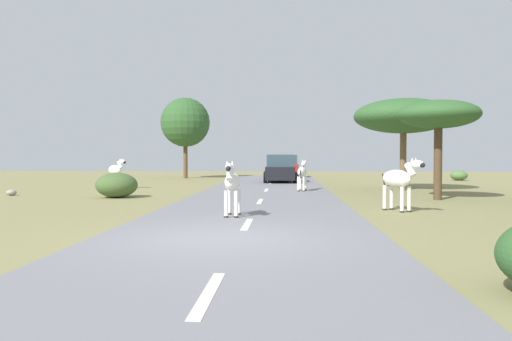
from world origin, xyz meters
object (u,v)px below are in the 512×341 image
(bush_0, at_px, (459,175))
(rock_2, at_px, (11,193))
(zebra_2, at_px, (302,172))
(rock_0, at_px, (402,181))
(tree_2, at_px, (438,116))
(bush_2, at_px, (117,185))
(tree_1, at_px, (185,122))
(car_0, at_px, (287,167))
(car_1, at_px, (280,169))
(zebra_0, at_px, (232,183))
(zebra_3, at_px, (399,179))
(tree_3, at_px, (403,116))
(zebra_1, at_px, (116,170))

(bush_0, bearing_deg, rock_2, -148.58)
(zebra_2, bearing_deg, rock_0, 50.51)
(tree_2, relative_size, bush_2, 2.26)
(tree_1, height_order, bush_2, tree_1)
(tree_1, bearing_deg, car_0, 4.81)
(car_1, xyz_separation_m, rock_0, (6.94, -3.07, -0.57))
(zebra_2, height_order, bush_2, zebra_2)
(tree_1, distance_m, tree_2, 22.51)
(zebra_2, bearing_deg, bush_2, -144.01)
(zebra_0, height_order, rock_2, zebra_0)
(zebra_3, relative_size, car_0, 0.37)
(zebra_3, bearing_deg, tree_1, -94.78)
(zebra_2, bearing_deg, zebra_3, -61.57)
(zebra_3, bearing_deg, car_1, -108.15)
(zebra_0, height_order, rock_0, zebra_0)
(rock_2, bearing_deg, tree_2, -3.37)
(car_1, distance_m, tree_2, 13.69)
(car_0, distance_m, tree_1, 8.49)
(zebra_2, height_order, tree_3, tree_3)
(zebra_3, bearing_deg, tree_3, -135.40)
(zebra_1, bearing_deg, rock_0, 142.59)
(bush_0, bearing_deg, rock_0, -129.22)
(zebra_0, xyz_separation_m, rock_0, (8.03, 14.99, -0.68))
(zebra_0, relative_size, rock_0, 1.98)
(zebra_2, bearing_deg, tree_2, -27.71)
(zebra_2, height_order, car_1, car_1)
(bush_2, bearing_deg, zebra_2, 25.76)
(car_0, bearing_deg, zebra_2, 95.56)
(rock_0, bearing_deg, tree_2, -94.48)
(tree_1, height_order, bush_0, tree_1)
(tree_2, height_order, rock_2, tree_2)
(zebra_3, xyz_separation_m, car_0, (-3.38, 22.75, -0.14))
(zebra_2, xyz_separation_m, tree_2, (5.09, -3.97, 2.33))
(zebra_0, relative_size, zebra_1, 1.02)
(car_1, height_order, tree_2, tree_2)
(zebra_2, bearing_deg, zebra_1, 179.43)
(zebra_2, distance_m, bush_0, 16.22)
(bush_2, relative_size, rock_2, 4.06)
(rock_0, bearing_deg, tree_1, 147.51)
(zebra_3, relative_size, tree_1, 0.27)
(tree_2, bearing_deg, bush_0, 68.37)
(zebra_1, height_order, car_1, car_1)
(car_0, distance_m, bush_0, 12.37)
(rock_0, bearing_deg, bush_0, 50.78)
(tree_3, bearing_deg, tree_1, 137.08)
(car_0, xyz_separation_m, bush_2, (-6.97, -18.33, -0.34))
(tree_2, bearing_deg, bush_2, 178.82)
(zebra_2, distance_m, rock_0, 7.61)
(tree_1, distance_m, tree_3, 18.43)
(zebra_2, xyz_separation_m, car_1, (-1.15, 7.97, -0.08))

